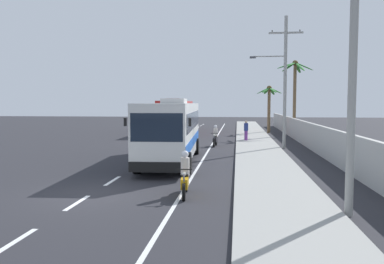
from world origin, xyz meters
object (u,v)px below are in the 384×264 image
(coach_bus_foreground, at_px, (172,129))
(palm_nearest, at_px, (295,84))
(pedestrian_near_kerb, at_px, (246,130))
(utility_pole_mid, at_px, (284,79))
(motorcycle_trailing, at_px, (185,178))
(motorcycle_beside_bus, at_px, (215,138))
(utility_pole_nearest, at_px, (353,46))
(palm_second, at_px, (269,100))
(coach_bus_far_lane, at_px, (176,115))

(coach_bus_foreground, relative_size, palm_nearest, 1.48)
(pedestrian_near_kerb, relative_size, utility_pole_mid, 0.18)
(motorcycle_trailing, bearing_deg, palm_nearest, 74.24)
(motorcycle_beside_bus, relative_size, palm_nearest, 0.26)
(coach_bus_foreground, height_order, utility_pole_nearest, utility_pole_nearest)
(palm_second, bearing_deg, utility_pole_nearest, -90.35)
(coach_bus_foreground, distance_m, utility_pole_nearest, 12.66)
(utility_pole_mid, height_order, palm_second, utility_pole_mid)
(coach_bus_foreground, distance_m, pedestrian_near_kerb, 12.82)
(palm_nearest, bearing_deg, utility_pole_mid, -101.75)
(pedestrian_near_kerb, height_order, palm_second, palm_second)
(motorcycle_beside_bus, height_order, palm_second, palm_second)
(palm_second, bearing_deg, motorcycle_beside_bus, -109.79)
(coach_bus_foreground, xyz_separation_m, palm_second, (7.17, 22.62, 1.77))
(motorcycle_trailing, xyz_separation_m, palm_second, (5.34, 30.72, 2.98))
(coach_bus_foreground, distance_m, palm_second, 23.79)
(motorcycle_beside_bus, distance_m, palm_nearest, 13.41)
(utility_pole_nearest, bearing_deg, motorcycle_beside_bus, 105.13)
(coach_bus_foreground, xyz_separation_m, utility_pole_mid, (7.00, 7.26, 3.22))
(utility_pole_nearest, distance_m, utility_pole_mid, 17.36)
(utility_pole_mid, bearing_deg, coach_bus_foreground, -133.96)
(palm_nearest, bearing_deg, coach_bus_far_lane, 165.49)
(palm_second, bearing_deg, pedestrian_near_kerb, -104.46)
(utility_pole_mid, bearing_deg, pedestrian_near_kerb, 118.47)
(coach_bus_far_lane, relative_size, utility_pole_mid, 1.27)
(utility_pole_nearest, distance_m, palm_second, 32.75)
(motorcycle_beside_bus, distance_m, pedestrian_near_kerb, 4.47)
(coach_bus_far_lane, height_order, motorcycle_trailing, coach_bus_far_lane)
(coach_bus_foreground, bearing_deg, utility_pole_nearest, -55.39)
(palm_second, bearing_deg, utility_pole_mid, -90.64)
(motorcycle_beside_bus, relative_size, palm_second, 0.37)
(utility_pole_nearest, bearing_deg, palm_nearest, 85.27)
(pedestrian_near_kerb, bearing_deg, palm_second, -27.11)
(motorcycle_beside_bus, xyz_separation_m, utility_pole_nearest, (4.97, -18.36, 4.29))
(motorcycle_trailing, xyz_separation_m, utility_pole_mid, (5.17, 15.37, 4.43))
(pedestrian_near_kerb, xyz_separation_m, utility_pole_nearest, (2.54, -22.10, 3.94))
(pedestrian_near_kerb, height_order, utility_pole_mid, utility_pole_mid)
(motorcycle_beside_bus, relative_size, motorcycle_trailing, 1.00)
(coach_bus_foreground, height_order, palm_nearest, palm_nearest)
(pedestrian_near_kerb, relative_size, palm_second, 0.32)
(coach_bus_foreground, bearing_deg, palm_second, 72.40)
(motorcycle_trailing, height_order, utility_pole_nearest, utility_pole_nearest)
(palm_nearest, distance_m, palm_second, 4.92)
(motorcycle_beside_bus, bearing_deg, utility_pole_mid, -11.28)
(coach_bus_far_lane, distance_m, utility_pole_mid, 17.94)
(motorcycle_beside_bus, xyz_separation_m, motorcycle_trailing, (-0.17, -16.36, -0.01))
(pedestrian_near_kerb, relative_size, palm_nearest, 0.22)
(palm_nearest, bearing_deg, motorcycle_beside_bus, -125.59)
(motorcycle_beside_bus, bearing_deg, palm_nearest, 54.41)
(palm_nearest, relative_size, palm_second, 1.44)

